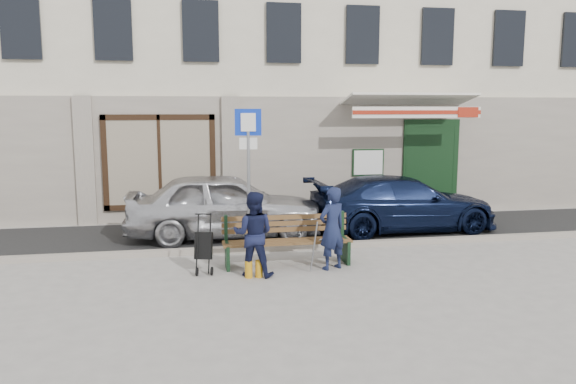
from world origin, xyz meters
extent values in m
plane|color=#9E9991|center=(0.00, 0.00, 0.00)|extent=(80.00, 80.00, 0.00)
cube|color=#282828|center=(0.00, 3.10, 0.01)|extent=(60.00, 3.20, 0.01)
cube|color=#9E9384|center=(0.00, 1.50, 0.06)|extent=(60.00, 0.18, 0.12)
cube|color=beige|center=(0.00, 8.50, 5.00)|extent=(20.00, 7.00, 10.00)
cube|color=#9E9384|center=(0.00, 4.96, 1.60)|extent=(20.00, 0.12, 3.20)
cube|color=maroon|center=(-3.20, 5.02, 1.55)|extent=(2.50, 0.12, 2.00)
cube|color=black|center=(4.10, 4.88, 1.30)|extent=(1.60, 0.10, 2.60)
cube|color=black|center=(4.10, 5.35, 1.20)|extent=(1.25, 0.90, 2.40)
cube|color=white|center=(2.30, 4.85, 1.45)|extent=(0.80, 0.03, 0.65)
cube|color=white|center=(3.20, 4.62, 3.08)|extent=(3.40, 1.72, 0.42)
cube|color=white|center=(3.20, 3.77, 2.80)|extent=(3.40, 0.05, 0.28)
cube|color=#9E2413|center=(3.20, 3.74, 2.80)|extent=(3.40, 0.02, 0.10)
imported|color=silver|center=(-1.70, 2.86, 0.75)|extent=(4.44, 1.89, 1.50)
imported|color=black|center=(2.50, 2.86, 0.66)|extent=(4.59, 2.02, 1.31)
cylinder|color=gray|center=(-1.29, 1.73, 1.39)|extent=(0.07, 0.07, 2.79)
cube|color=#0D2DB6|center=(-1.29, 1.73, 2.63)|extent=(0.53, 0.10, 0.54)
cube|color=white|center=(-1.29, 1.70, 2.63)|extent=(0.30, 0.06, 0.36)
cube|color=white|center=(-1.29, 1.73, 2.20)|extent=(0.37, 0.08, 0.24)
cube|color=brown|center=(-0.73, 0.40, 0.45)|extent=(2.40, 0.50, 0.04)
cube|color=brown|center=(-0.73, 0.68, 0.74)|extent=(2.40, 0.10, 0.36)
cube|color=#15311D|center=(-1.85, 0.40, 0.23)|extent=(0.06, 0.50, 0.45)
cube|color=#15311D|center=(0.39, 0.40, 0.23)|extent=(0.06, 0.50, 0.45)
cube|color=white|center=(0.02, 0.30, 0.48)|extent=(0.34, 0.25, 0.11)
cylinder|color=gray|center=(-0.38, -0.27, 0.50)|extent=(0.07, 0.34, 0.96)
cylinder|color=#C38814|center=(-1.53, -0.25, 0.15)|extent=(0.13, 0.13, 0.30)
cylinder|color=#C38814|center=(-1.35, -0.25, 0.15)|extent=(0.13, 0.13, 0.30)
imported|color=#161D3D|center=(0.02, 0.01, 0.76)|extent=(0.65, 0.56, 1.51)
imported|color=#131735|center=(-1.43, -0.15, 0.75)|extent=(0.86, 0.75, 1.49)
cylinder|color=black|center=(-2.41, 0.01, 0.08)|extent=(0.06, 0.15, 0.15)
cylinder|color=black|center=(-2.15, 0.01, 0.08)|extent=(0.06, 0.15, 0.15)
cube|color=black|center=(-2.28, 0.22, 0.48)|extent=(0.36, 0.33, 0.51)
cylinder|color=black|center=(-2.28, 0.35, 1.03)|extent=(0.28, 0.09, 0.02)
camera|label=1|loc=(-2.54, -9.60, 2.92)|focal=35.00mm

